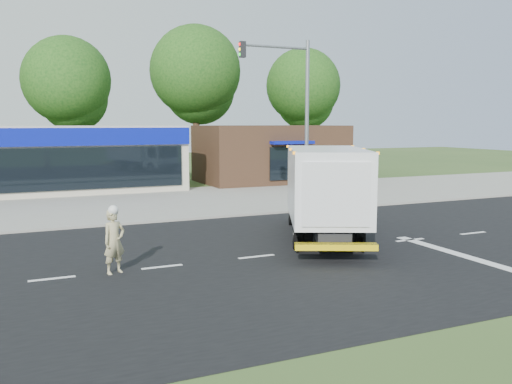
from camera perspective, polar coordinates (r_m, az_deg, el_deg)
ground at (r=18.42m, az=8.65°, el=-5.87°), size 120.00×120.00×0.00m
road_asphalt at (r=18.42m, az=8.65°, el=-5.85°), size 60.00×14.00×0.02m
sidewalk at (r=25.56m, az=-1.28°, el=-1.97°), size 60.00×2.40×0.12m
parking_apron at (r=30.95m, az=-5.41°, el=-0.48°), size 60.00×9.00×0.02m
lane_markings at (r=18.12m, az=14.59°, el=-6.18°), size 55.20×7.00×0.01m
ems_box_truck at (r=19.39m, az=7.15°, el=0.56°), size 5.24×7.77×3.32m
emergency_worker at (r=15.51m, az=-14.70°, el=-4.94°), size 0.78×0.67×1.92m
retail_strip_mall at (r=35.09m, az=-22.75°, el=3.19°), size 18.00×6.20×4.00m
brown_storefront at (r=38.91m, az=1.56°, el=4.07°), size 10.00×6.70×4.00m
traffic_signal_pole at (r=25.71m, az=4.12°, el=8.94°), size 3.51×0.25×8.00m
background_trees at (r=44.27m, az=-12.55°, el=11.26°), size 36.77×7.39×12.10m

